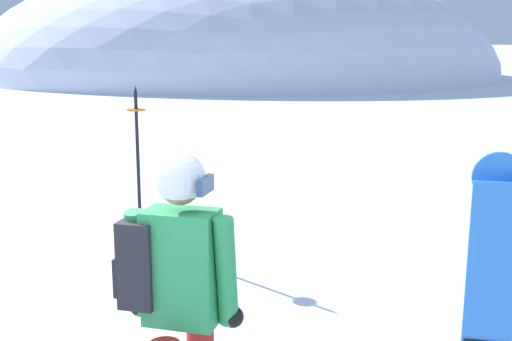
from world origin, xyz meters
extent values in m
ellipsoid|color=white|center=(-8.44, 33.12, 0.00)|extent=(28.48, 25.63, 12.43)
cube|color=#2D9351|center=(0.59, 0.32, 1.13)|extent=(0.37, 0.23, 0.58)
cylinder|color=#2D9351|center=(0.36, 0.33, 1.13)|extent=(0.10, 0.18, 0.57)
cylinder|color=#2D9351|center=(0.82, 0.32, 1.13)|extent=(0.10, 0.18, 0.57)
sphere|color=black|center=(0.34, 0.37, 0.88)|extent=(0.11, 0.11, 0.11)
sphere|color=black|center=(0.84, 0.36, 0.88)|extent=(0.11, 0.11, 0.11)
cube|color=#232328|center=(0.39, 0.33, 1.15)|extent=(0.19, 0.28, 0.44)
cube|color=#232328|center=(0.29, 0.33, 1.07)|extent=(0.07, 0.20, 0.20)
sphere|color=#9E7051|center=(0.59, 0.32, 1.56)|extent=(0.21, 0.21, 0.21)
sphere|color=silver|center=(0.59, 0.32, 1.59)|extent=(0.25, 0.25, 0.25)
cube|color=navy|center=(0.72, 0.32, 1.56)|extent=(0.03, 0.17, 0.08)
cube|color=blue|center=(2.13, 0.98, 0.76)|extent=(0.28, 0.14, 1.52)
cylinder|color=blue|center=(2.13, 1.04, 1.52)|extent=(0.28, 0.04, 0.28)
cube|color=black|center=(2.13, 1.01, 0.98)|extent=(0.25, 0.08, 0.14)
cylinder|color=black|center=(-1.20, 3.85, 0.83)|extent=(0.04, 0.04, 1.66)
cylinder|color=orange|center=(-1.20, 3.85, 1.48)|extent=(0.20, 0.20, 0.02)
cone|color=black|center=(-1.20, 3.85, 1.70)|extent=(0.04, 0.04, 0.08)
camera|label=1|loc=(1.68, -2.58, 2.26)|focal=46.17mm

